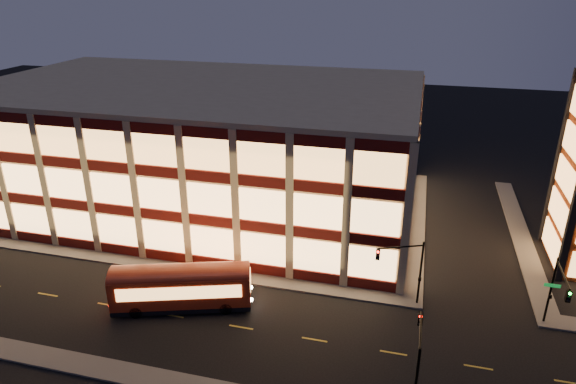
# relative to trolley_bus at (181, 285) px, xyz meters

# --- Properties ---
(ground) EXTENTS (200.00, 200.00, 0.00)m
(ground) POSITION_rel_trolley_bus_xyz_m (-4.31, 4.57, -2.15)
(ground) COLOR black
(ground) RESTS_ON ground
(sidewalk_office_south) EXTENTS (54.00, 2.00, 0.15)m
(sidewalk_office_south) POSITION_rel_trolley_bus_xyz_m (-7.31, 5.57, -2.07)
(sidewalk_office_south) COLOR #514F4C
(sidewalk_office_south) RESTS_ON ground
(sidewalk_office_east) EXTENTS (2.00, 30.00, 0.15)m
(sidewalk_office_east) POSITION_rel_trolley_bus_xyz_m (18.69, 21.57, -2.07)
(sidewalk_office_east) COLOR #514F4C
(sidewalk_office_east) RESTS_ON ground
(sidewalk_tower_west) EXTENTS (2.00, 30.00, 0.15)m
(sidewalk_tower_west) POSITION_rel_trolley_bus_xyz_m (29.69, 21.57, -2.07)
(sidewalk_tower_west) COLOR #514F4C
(sidewalk_tower_west) RESTS_ON ground
(sidewalk_near) EXTENTS (100.00, 2.00, 0.15)m
(sidewalk_near) POSITION_rel_trolley_bus_xyz_m (-4.31, -8.43, -2.07)
(sidewalk_near) COLOR #514F4C
(sidewalk_near) RESTS_ON ground
(office_building) EXTENTS (50.45, 30.45, 14.50)m
(office_building) POSITION_rel_trolley_bus_xyz_m (-7.23, 21.48, 5.10)
(office_building) COLOR tan
(office_building) RESTS_ON ground
(traffic_signal_far) EXTENTS (3.79, 1.87, 6.00)m
(traffic_signal_far) POSITION_rel_trolley_bus_xyz_m (17.90, 4.81, 1.96)
(traffic_signal_far) COLOR black
(traffic_signal_far) RESTS_ON ground
(traffic_signal_right) EXTENTS (1.20, 4.37, 6.00)m
(traffic_signal_right) POSITION_rel_trolley_bus_xyz_m (29.19, 3.95, 1.95)
(traffic_signal_right) COLOR black
(traffic_signal_right) RESTS_ON ground
(traffic_signal_near) EXTENTS (0.32, 4.45, 6.00)m
(traffic_signal_near) POSITION_rel_trolley_bus_xyz_m (19.19, -6.46, 1.98)
(traffic_signal_near) COLOR black
(traffic_signal_near) RESTS_ON ground
(trolley_bus) EXTENTS (11.76, 6.38, 3.88)m
(trolley_bus) POSITION_rel_trolley_bus_xyz_m (0.00, 0.00, 0.00)
(trolley_bus) COLOR #9E2008
(trolley_bus) RESTS_ON ground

